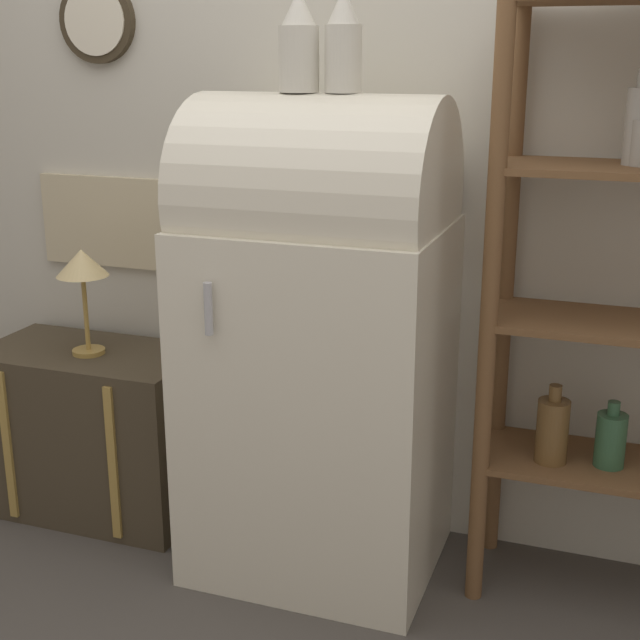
# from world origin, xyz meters

# --- Properties ---
(ground_plane) EXTENTS (12.00, 12.00, 0.00)m
(ground_plane) POSITION_xyz_m (0.00, 0.00, 0.00)
(ground_plane) COLOR #4C4742
(wall_back) EXTENTS (7.00, 0.09, 2.70)m
(wall_back) POSITION_xyz_m (-0.01, 0.57, 1.35)
(wall_back) COLOR beige
(wall_back) RESTS_ON ground_plane
(refrigerator) EXTENTS (0.74, 0.64, 1.48)m
(refrigerator) POSITION_xyz_m (-0.00, 0.24, 0.76)
(refrigerator) COLOR silver
(refrigerator) RESTS_ON ground_plane
(suitcase_trunk) EXTENTS (0.75, 0.43, 0.60)m
(suitcase_trunk) POSITION_xyz_m (-0.87, 0.30, 0.30)
(suitcase_trunk) COLOR #423828
(suitcase_trunk) RESTS_ON ground_plane
(shelf_unit) EXTENTS (0.79, 0.35, 1.73)m
(shelf_unit) POSITION_xyz_m (0.88, 0.35, 0.96)
(shelf_unit) COLOR brown
(shelf_unit) RESTS_ON ground_plane
(vase_left) EXTENTS (0.11, 0.11, 0.27)m
(vase_left) POSITION_xyz_m (-0.06, 0.25, 1.60)
(vase_left) COLOR beige
(vase_left) RESTS_ON refrigerator
(vase_center) EXTENTS (0.10, 0.10, 0.28)m
(vase_center) POSITION_xyz_m (0.07, 0.26, 1.61)
(vase_center) COLOR beige
(vase_center) RESTS_ON refrigerator
(desk_lamp) EXTENTS (0.17, 0.17, 0.36)m
(desk_lamp) POSITION_xyz_m (-0.85, 0.28, 0.89)
(desk_lamp) COLOR #AD8942
(desk_lamp) RESTS_ON suitcase_trunk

